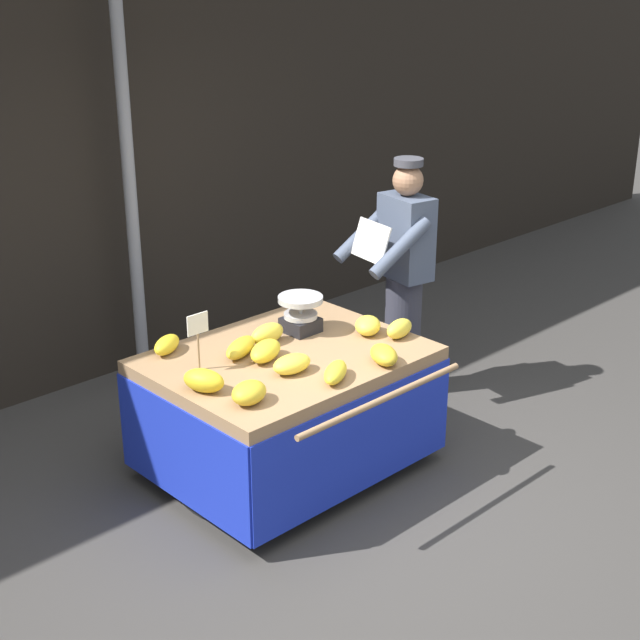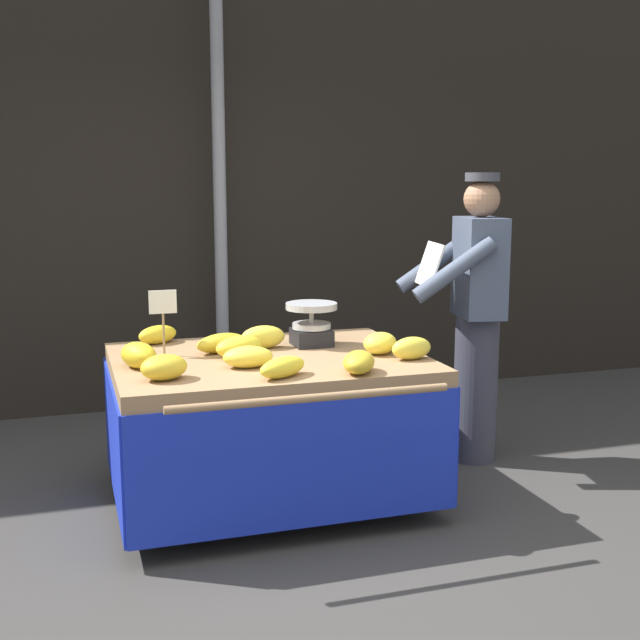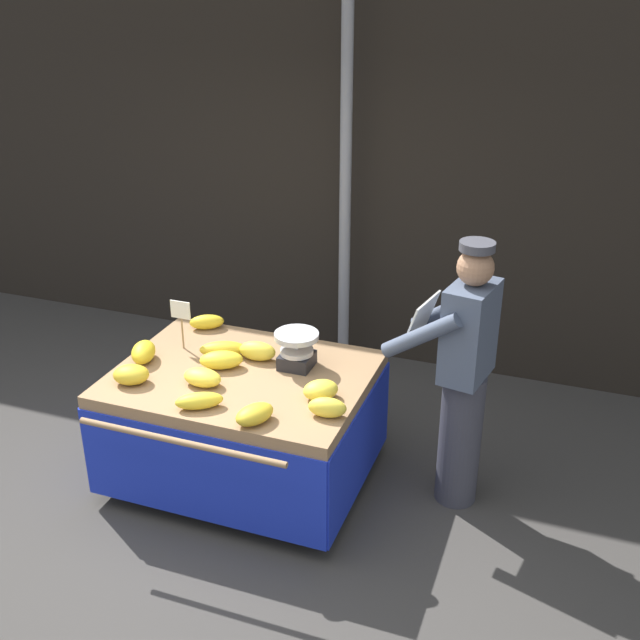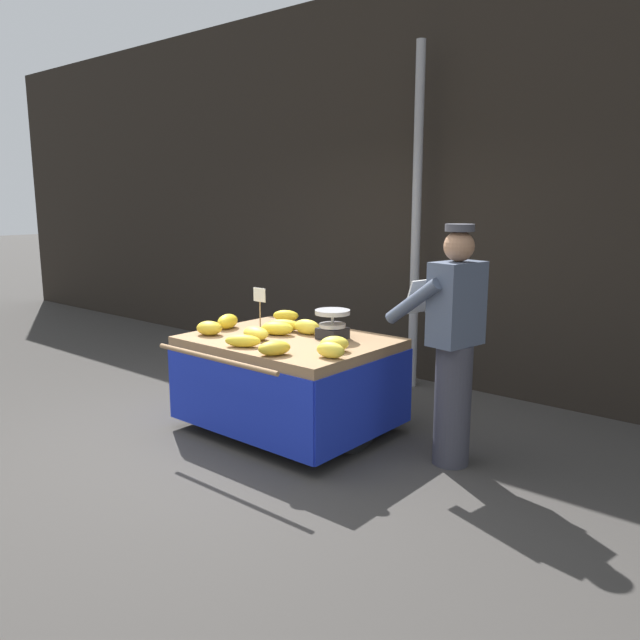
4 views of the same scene
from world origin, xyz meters
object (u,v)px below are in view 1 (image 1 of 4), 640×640
at_px(weighing_scale, 301,314).
at_px(banana_bunch_7, 267,334).
at_px(banana_bunch_6, 249,393).
at_px(banana_bunch_1, 335,372).
at_px(banana_bunch_4, 399,329).
at_px(banana_cart, 287,385).
at_px(banana_bunch_9, 266,351).
at_px(banana_bunch_2, 368,325).
at_px(banana_bunch_10, 241,348).
at_px(vendor_person, 403,278).
at_px(banana_bunch_3, 292,364).
at_px(price_sign, 198,329).
at_px(street_pole, 128,159).
at_px(banana_bunch_8, 167,345).
at_px(banana_bunch_0, 204,380).
at_px(banana_bunch_5, 384,355).

bearing_deg(weighing_scale, banana_bunch_7, 179.71).
height_order(weighing_scale, banana_bunch_6, weighing_scale).
xyz_separation_m(banana_bunch_1, banana_bunch_4, (0.72, 0.17, 0.01)).
xyz_separation_m(banana_cart, banana_bunch_6, (-0.57, -0.34, 0.26)).
xyz_separation_m(banana_bunch_7, banana_bunch_9, (-0.17, -0.18, -0.01)).
distance_m(banana_cart, banana_bunch_6, 0.72).
distance_m(banana_bunch_2, banana_bunch_10, 0.83).
height_order(banana_cart, banana_bunch_2, banana_bunch_2).
bearing_deg(vendor_person, weighing_scale, -176.22).
bearing_deg(banana_cart, banana_bunch_3, -124.90).
bearing_deg(vendor_person, banana_bunch_10, -176.38).
bearing_deg(price_sign, banana_bunch_1, -54.02).
relative_size(weighing_scale, vendor_person, 0.16).
xyz_separation_m(street_pole, banana_bunch_3, (-0.25, -1.95, -0.83)).
relative_size(banana_bunch_8, banana_bunch_9, 0.88).
relative_size(banana_bunch_2, banana_bunch_8, 0.88).
relative_size(banana_bunch_1, banana_bunch_10, 0.92).
relative_size(banana_bunch_6, banana_bunch_7, 0.90).
height_order(banana_bunch_3, banana_bunch_7, banana_bunch_7).
relative_size(banana_bunch_4, vendor_person, 0.13).
relative_size(banana_bunch_6, banana_bunch_8, 0.92).
relative_size(banana_bunch_0, banana_bunch_1, 0.88).
height_order(price_sign, banana_bunch_7, price_sign).
xyz_separation_m(banana_bunch_4, banana_bunch_9, (-0.81, 0.31, -0.00)).
height_order(banana_cart, banana_bunch_5, banana_bunch_5).
height_order(banana_bunch_0, banana_bunch_1, banana_bunch_0).
distance_m(banana_bunch_5, vendor_person, 1.26).
height_order(banana_bunch_5, banana_bunch_8, banana_bunch_5).
height_order(street_pole, banana_bunch_2, street_pole).
bearing_deg(banana_bunch_0, banana_bunch_3, -16.75).
relative_size(weighing_scale, price_sign, 0.82).
relative_size(weighing_scale, banana_bunch_8, 1.18).
height_order(banana_cart, banana_bunch_0, banana_bunch_0).
height_order(banana_bunch_2, vendor_person, vendor_person).
distance_m(banana_bunch_0, banana_bunch_4, 1.35).
bearing_deg(banana_bunch_9, banana_bunch_2, -11.04).
distance_m(banana_bunch_3, banana_bunch_10, 0.39).
xyz_separation_m(price_sign, banana_bunch_7, (0.53, 0.02, -0.19)).
bearing_deg(banana_bunch_5, vendor_person, 36.71).
bearing_deg(weighing_scale, vendor_person, 3.78).
xyz_separation_m(banana_bunch_4, vendor_person, (0.66, 0.56, 0.04)).
relative_size(weighing_scale, banana_bunch_1, 1.02).
distance_m(banana_bunch_4, banana_bunch_6, 1.24).
relative_size(banana_bunch_0, banana_bunch_8, 1.02).
relative_size(banana_bunch_4, banana_bunch_5, 0.92).
bearing_deg(banana_bunch_7, banana_cart, -96.73).
distance_m(banana_bunch_0, banana_bunch_9, 0.52).
xyz_separation_m(banana_bunch_0, vendor_person, (1.98, 0.33, 0.03)).
height_order(banana_cart, banana_bunch_10, banana_bunch_10).
bearing_deg(weighing_scale, street_pole, 97.37).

